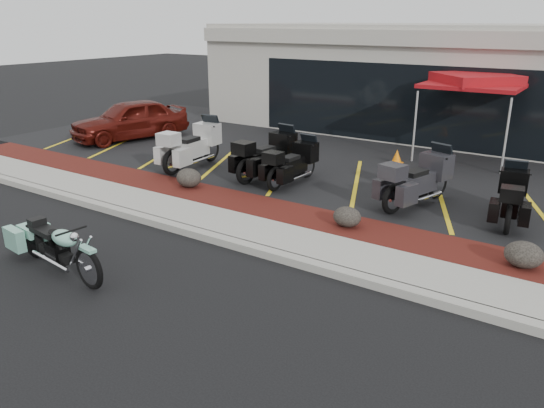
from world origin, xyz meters
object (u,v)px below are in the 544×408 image
Objects in this scene: hero_cruiser at (89,263)px; parked_car at (130,120)px; popup_canopy at (475,82)px; touring_white at (211,138)px; traffic_cone at (397,156)px.

hero_cruiser is 0.67× the size of parked_car.
touring_white is at bearing -151.49° from popup_canopy.
traffic_cone is at bearing -139.39° from popup_canopy.
traffic_cone is at bearing 88.84° from hero_cruiser.
popup_canopy is (6.25, 4.62, 1.58)m from touring_white.
touring_white is 7.93m from popup_canopy.
traffic_cone is at bearing 29.98° from parked_car.
hero_cruiser is 12.16m from popup_canopy.
parked_car is (-7.67, 7.86, 0.37)m from hero_cruiser.
hero_cruiser is at bearing -28.26° from parked_car.
parked_car is 1.33× the size of popup_canopy.
popup_canopy reaches higher than parked_car.
parked_car is at bearing 75.96° from touring_white.
touring_white reaches higher than parked_car.
hero_cruiser is at bearing -157.93° from touring_white.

